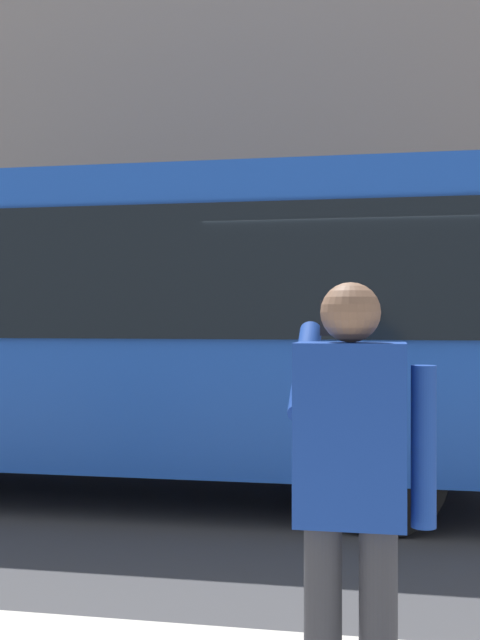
{
  "coord_description": "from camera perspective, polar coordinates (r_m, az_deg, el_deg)",
  "views": [
    {
      "loc": [
        -0.23,
        7.43,
        1.72
      ],
      "look_at": [
        1.16,
        0.03,
        1.7
      ],
      "focal_mm": 44.42,
      "sensor_mm": 36.0,
      "label": 1
    }
  ],
  "objects": [
    {
      "name": "red_bus",
      "position": [
        8.09,
        -11.57,
        -0.12
      ],
      "size": [
        9.05,
        2.54,
        3.08
      ],
      "color": "#1947AD",
      "rests_on": "ground_plane"
    },
    {
      "name": "pedestrian_photographer",
      "position": [
        2.97,
        8.04,
        -11.1
      ],
      "size": [
        0.53,
        0.52,
        1.7
      ],
      "color": "#2D2D33",
      "rests_on": "sidewalk_curb"
    },
    {
      "name": "ground_plane",
      "position": [
        7.63,
        8.89,
        -12.89
      ],
      "size": [
        60.0,
        60.0,
        0.0
      ],
      "primitive_type": "plane",
      "color": "#38383A"
    },
    {
      "name": "building_facade_far",
      "position": [
        14.85,
        9.82,
        16.83
      ],
      "size": [
        28.0,
        1.55,
        12.0
      ],
      "color": "gray",
      "rests_on": "ground_plane"
    }
  ]
}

